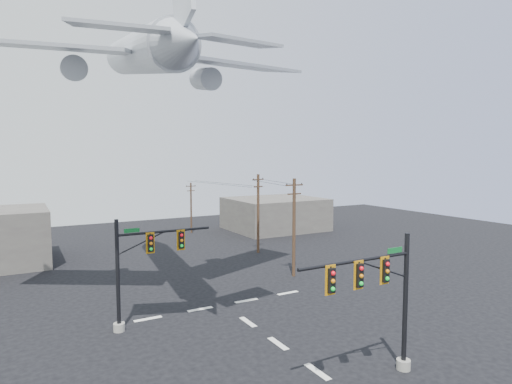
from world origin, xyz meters
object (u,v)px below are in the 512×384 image
utility_pole_a (294,226)px  signal_mast_far (139,269)px  utility_pole_b (258,212)px  signal_mast_near (382,299)px  airliner (143,54)px  utility_pole_c (191,207)px

utility_pole_a → signal_mast_far: bearing=-160.5°
utility_pole_b → utility_pole_a: bearing=-121.1°
signal_mast_near → utility_pole_b: 30.21m
airliner → utility_pole_b: bearing=-53.8°
signal_mast_far → signal_mast_near: bearing=-54.0°
signal_mast_near → airliner: bearing=111.2°
utility_pole_a → utility_pole_b: bearing=80.5°
signal_mast_near → utility_pole_b: size_ratio=0.79×
utility_pole_a → airliner: bearing=179.1°
utility_pole_a → signal_mast_near: bearing=-109.2°
signal_mast_near → utility_pole_c: bearing=81.8°
signal_mast_far → utility_pole_c: bearing=64.0°
signal_mast_near → utility_pole_b: (8.90, 28.86, 0.71)m
signal_mast_far → airliner: airliner is taller
utility_pole_a → utility_pole_c: utility_pole_a is taller
utility_pole_b → utility_pole_c: utility_pole_b is taller
signal_mast_near → utility_pole_a: bearing=69.4°
signal_mast_near → utility_pole_a: 19.43m
signal_mast_near → signal_mast_far: bearing=126.0°
utility_pole_c → signal_mast_far: bearing=-116.6°
signal_mast_far → utility_pole_a: size_ratio=0.79×
signal_mast_far → utility_pole_c: size_ratio=0.98×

